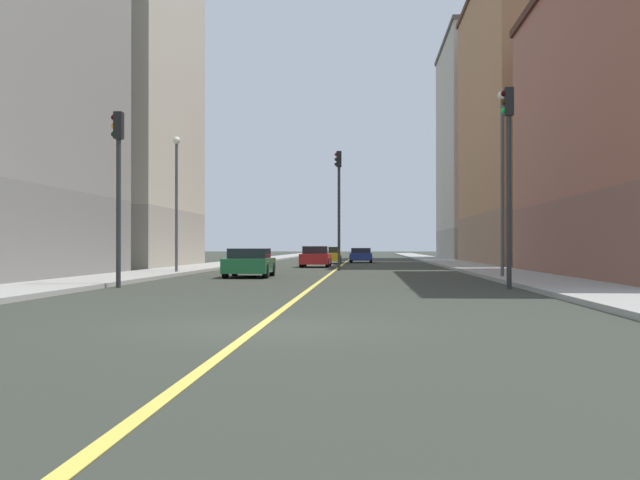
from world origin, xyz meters
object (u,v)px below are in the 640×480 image
object	(u,v)px
building_left_far	(488,150)
building_left_mid	(539,122)
traffic_light_left_near	(508,160)
traffic_light_right_near	(118,174)
car_red	(316,257)
street_lamp_right_near	(176,189)
car_green	(250,263)
building_right_midblock	(109,105)
street_lamp_left_near	(502,165)
car_yellow	(329,256)
car_blue	(361,255)
traffic_light_median_far	(339,194)

from	to	relation	value
building_left_far	building_left_mid	bearing A→B (deg)	-90.00
traffic_light_left_near	traffic_light_right_near	bearing A→B (deg)	180.00
building_left_far	car_red	distance (m)	38.34
street_lamp_right_near	car_green	world-z (taller)	street_lamp_right_near
building_left_far	building_right_midblock	distance (m)	45.91
building_left_mid	traffic_light_right_near	world-z (taller)	building_left_mid
building_left_far	car_green	size ratio (longest dim) A/B	5.18
building_left_mid	building_left_far	xyz separation A→B (m)	(0.00, 24.82, 0.90)
street_lamp_left_near	car_yellow	world-z (taller)	street_lamp_left_near
building_left_far	traffic_light_right_near	bearing A→B (deg)	-109.54
building_right_midblock	street_lamp_left_near	size ratio (longest dim) A/B	2.73
building_left_mid	car_red	size ratio (longest dim) A/B	5.21
traffic_light_right_near	car_red	world-z (taller)	traffic_light_right_near
building_right_midblock	building_left_far	bearing A→B (deg)	50.10
car_blue	car_red	distance (m)	15.35
traffic_light_left_near	traffic_light_median_far	xyz separation A→B (m)	(-6.16, 19.29, 0.16)
car_blue	building_left_mid	bearing A→B (deg)	-27.44
car_blue	building_right_midblock	bearing A→B (deg)	-132.81
traffic_light_left_near	building_left_far	bearing A→B (deg)	82.05
building_left_mid	traffic_light_left_near	size ratio (longest dim) A/B	3.67
building_right_midblock	street_lamp_right_near	bearing A→B (deg)	-58.88
building_right_midblock	street_lamp_right_near	distance (m)	15.47
building_left_mid	car_red	distance (m)	20.77
traffic_light_left_near	car_red	xyz separation A→B (m)	(-7.94, 26.62, -3.51)
building_left_far	traffic_light_median_far	bearing A→B (deg)	-109.78
car_green	car_blue	world-z (taller)	car_green
car_yellow	car_red	bearing A→B (deg)	-92.00
car_yellow	car_red	size ratio (longest dim) A/B	0.91
building_left_far	car_yellow	size ratio (longest dim) A/B	5.57
traffic_light_left_near	car_green	bearing A→B (deg)	136.50
street_lamp_right_near	car_green	bearing A→B (deg)	-36.47
street_lamp_left_near	car_red	xyz separation A→B (m)	(-8.95, 19.35, -4.08)
traffic_light_right_near	street_lamp_left_near	xyz separation A→B (m)	(13.84, 7.27, 0.95)
traffic_light_left_near	car_blue	xyz separation A→B (m)	(-5.06, 41.70, -3.55)
building_left_mid	car_red	xyz separation A→B (m)	(-16.26, -8.13, -10.04)
traffic_light_left_near	traffic_light_median_far	distance (m)	20.25
traffic_light_right_near	car_red	xyz separation A→B (m)	(4.88, 26.62, -3.13)
car_yellow	car_red	world-z (taller)	car_red
traffic_light_left_near	car_blue	size ratio (longest dim) A/B	1.59
street_lamp_left_near	street_lamp_right_near	bearing A→B (deg)	161.40
building_left_mid	car_blue	bearing A→B (deg)	152.56
car_blue	car_red	xyz separation A→B (m)	(-2.88, -15.08, 0.05)
building_left_mid	traffic_light_right_near	bearing A→B (deg)	-121.32
building_left_far	car_yellow	distance (m)	29.38
building_left_mid	traffic_light_median_far	world-z (taller)	building_left_mid
building_left_far	traffic_light_left_near	world-z (taller)	building_left_far
street_lamp_right_near	car_red	size ratio (longest dim) A/B	1.43
building_left_mid	street_lamp_right_near	size ratio (longest dim) A/B	3.64
building_left_far	car_green	xyz separation A→B (m)	(-18.11, -50.28, -10.97)
street_lamp_left_near	car_green	distance (m)	11.73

